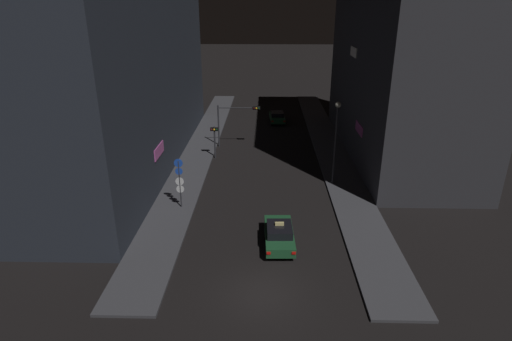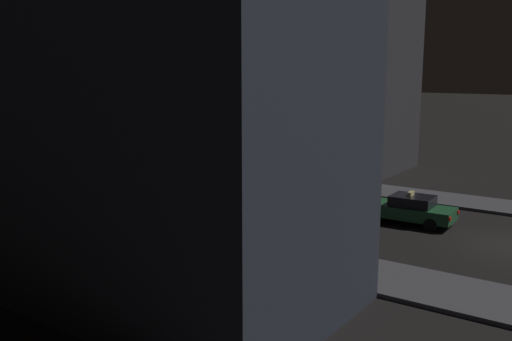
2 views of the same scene
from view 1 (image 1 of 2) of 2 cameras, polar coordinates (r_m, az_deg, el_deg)
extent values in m
plane|color=black|center=(23.23, 0.98, -16.62)|extent=(300.00, 300.00, 0.00)
cube|color=#424247|center=(45.52, -7.49, 3.26)|extent=(3.28, 52.87, 0.16)
cube|color=#424247|center=(45.50, 10.03, 3.09)|extent=(3.28, 52.87, 0.16)
cube|color=#282D38|center=(40.68, -16.92, 14.26)|extent=(7.61, 35.20, 19.42)
cube|color=#D859B2|center=(34.35, -13.15, 2.66)|extent=(0.08, 2.80, 0.90)
cube|color=#333338|center=(44.08, 19.51, 16.23)|extent=(9.19, 26.67, 22.08)
cube|color=#D859B2|center=(39.01, 13.95, 5.62)|extent=(0.08, 2.80, 0.90)
cube|color=white|center=(43.01, 13.25, 15.57)|extent=(0.08, 2.80, 0.90)
cube|color=#1E512D|center=(27.11, 3.19, -8.87)|extent=(1.93, 4.45, 0.60)
cube|color=black|center=(26.66, 3.24, -8.07)|extent=(1.64, 2.03, 0.50)
cube|color=red|center=(25.14, 1.74, -11.27)|extent=(0.24, 0.07, 0.16)
cube|color=red|center=(25.23, 5.22, -11.22)|extent=(0.24, 0.07, 0.16)
cylinder|color=black|center=(28.40, 1.40, -8.00)|extent=(0.24, 0.65, 0.64)
cylinder|color=black|center=(28.49, 4.64, -7.97)|extent=(0.24, 0.65, 0.64)
cylinder|color=black|center=(26.07, 1.56, -10.98)|extent=(0.24, 0.65, 0.64)
cylinder|color=black|center=(26.17, 5.13, -10.93)|extent=(0.24, 0.65, 0.64)
cube|color=#F4E08C|center=(26.57, 3.24, -7.31)|extent=(0.57, 0.20, 0.20)
cube|color=#1E512D|center=(55.01, 2.90, 7.26)|extent=(2.05, 4.50, 0.60)
cube|color=black|center=(54.68, 2.93, 7.76)|extent=(1.70, 2.07, 0.50)
cube|color=red|center=(52.78, 2.28, 6.75)|extent=(0.24, 0.07, 0.16)
cube|color=red|center=(52.91, 3.92, 6.76)|extent=(0.24, 0.07, 0.16)
cylinder|color=black|center=(56.34, 1.97, 7.31)|extent=(0.26, 0.65, 0.64)
cylinder|color=black|center=(56.47, 3.60, 7.31)|extent=(0.26, 0.65, 0.64)
cylinder|color=black|center=(53.71, 2.16, 6.58)|extent=(0.26, 0.65, 0.64)
cylinder|color=black|center=(53.84, 3.87, 6.58)|extent=(0.26, 0.65, 0.64)
cylinder|color=#2D2D33|center=(45.04, -5.15, 6.07)|extent=(0.16, 0.16, 4.54)
cylinder|color=#2D2D33|center=(44.35, -2.60, 8.58)|extent=(4.06, 0.10, 0.10)
cube|color=black|center=(44.25, 0.05, 8.58)|extent=(0.80, 0.28, 0.32)
sphere|color=#3F0C0C|center=(44.09, -0.28, 8.52)|extent=(0.20, 0.20, 0.20)
sphere|color=yellow|center=(44.08, 0.05, 8.52)|extent=(0.20, 0.20, 0.20)
sphere|color=#0C3319|center=(44.08, 0.37, 8.52)|extent=(0.20, 0.20, 0.20)
cylinder|color=#2D2D33|center=(41.73, -5.67, 3.85)|extent=(0.16, 0.16, 3.26)
cube|color=black|center=(41.33, -5.74, 5.67)|extent=(0.80, 0.28, 0.32)
sphere|color=#3F0C0C|center=(41.20, -6.12, 5.60)|extent=(0.20, 0.20, 0.20)
sphere|color=yellow|center=(41.17, -5.77, 5.60)|extent=(0.20, 0.20, 0.20)
sphere|color=#0C3319|center=(41.14, -5.43, 5.60)|extent=(0.20, 0.20, 0.20)
cylinder|color=#2D2D33|center=(31.37, -10.40, -1.89)|extent=(0.10, 0.10, 3.71)
cylinder|color=blue|center=(30.71, -10.62, 1.01)|extent=(0.64, 0.03, 0.64)
cylinder|color=blue|center=(30.94, -10.54, -0.11)|extent=(0.55, 0.03, 0.55)
cylinder|color=white|center=(31.25, -10.44, -1.48)|extent=(0.63, 0.03, 0.63)
cylinder|color=white|center=(31.50, -10.36, -2.52)|extent=(0.59, 0.03, 0.59)
cylinder|color=#2D2D33|center=(35.19, 10.79, 3.25)|extent=(0.16, 0.16, 6.59)
sphere|color=#EAE5C6|center=(34.25, 11.21, 8.86)|extent=(0.46, 0.46, 0.46)
camera|label=2|loc=(29.99, -57.58, -1.82)|focal=39.80mm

